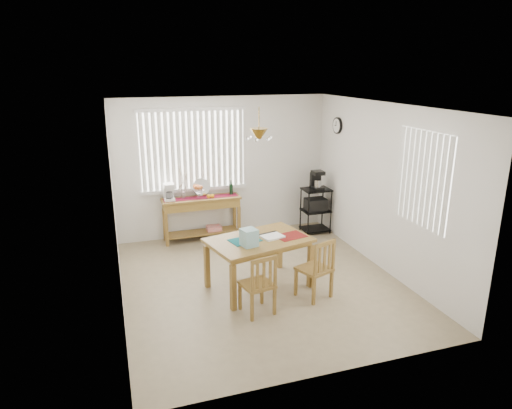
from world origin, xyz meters
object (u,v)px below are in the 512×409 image
object	(u,v)px
sideboard	(202,208)
cart_items	(317,180)
dining_table	(259,245)
wire_cart	(316,206)
chair_left	(259,285)
chair_right	(316,269)

from	to	relation	value
sideboard	cart_items	bearing A→B (deg)	-7.26
sideboard	dining_table	world-z (taller)	sideboard
sideboard	cart_items	xyz separation A→B (m)	(2.17, -0.28, 0.43)
dining_table	wire_cart	bearing A→B (deg)	46.48
chair_left	chair_right	size ratio (longest dim) A/B	0.96
chair_left	chair_right	bearing A→B (deg)	10.58
sideboard	cart_items	size ratio (longest dim) A/B	4.00
dining_table	cart_items	bearing A→B (deg)	46.62
wire_cart	chair_left	size ratio (longest dim) A/B	1.04
sideboard	cart_items	distance (m)	2.23
sideboard	dining_table	xyz separation A→B (m)	(0.39, -2.16, 0.06)
wire_cart	chair_right	xyz separation A→B (m)	(-1.12, -2.42, -0.09)
wire_cart	chair_right	world-z (taller)	chair_right
wire_cart	cart_items	distance (m)	0.51
cart_items	wire_cart	bearing A→B (deg)	-90.00
cart_items	dining_table	xyz separation A→B (m)	(-1.78, -1.88, -0.37)
sideboard	chair_right	world-z (taller)	chair_right
cart_items	chair_left	xyz separation A→B (m)	(-2.02, -2.60, -0.62)
dining_table	sideboard	bearing A→B (deg)	100.18
dining_table	chair_left	world-z (taller)	chair_left
wire_cart	sideboard	bearing A→B (deg)	172.50
wire_cart	cart_items	bearing A→B (deg)	90.00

